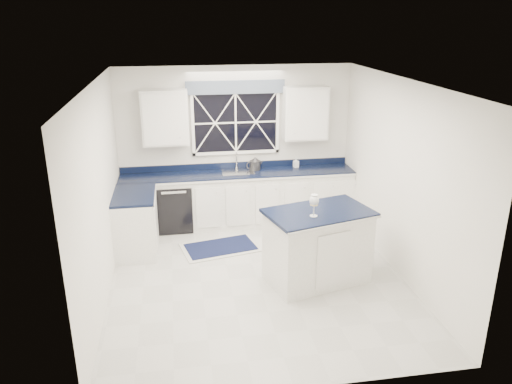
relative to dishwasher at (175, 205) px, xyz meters
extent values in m
plane|color=#B7B6B2|center=(1.10, -1.95, -0.41)|extent=(4.50, 4.50, 0.00)
cube|color=silver|center=(1.10, 0.30, 0.94)|extent=(4.00, 0.10, 2.70)
cube|color=white|center=(1.10, 0.00, 0.04)|extent=(3.98, 0.60, 0.90)
cube|color=white|center=(-0.60, -0.80, 0.04)|extent=(0.60, 1.00, 0.90)
cube|color=black|center=(1.10, 0.00, 0.51)|extent=(3.98, 0.64, 0.04)
cube|color=black|center=(0.00, 0.00, 0.00)|extent=(0.60, 0.58, 0.82)
cube|color=black|center=(1.10, 0.27, 1.34)|extent=(1.40, 0.02, 1.00)
cube|color=slate|center=(1.10, 0.21, 1.94)|extent=(1.65, 0.04, 0.22)
cube|color=white|center=(-0.07, 0.13, 1.49)|extent=(0.75, 0.34, 0.90)
cube|color=white|center=(2.28, 0.13, 1.49)|extent=(0.75, 0.34, 0.90)
cylinder|color=silver|center=(1.10, 0.22, 0.55)|extent=(0.05, 0.05, 0.04)
cylinder|color=silver|center=(1.10, 0.22, 0.69)|extent=(0.02, 0.02, 0.28)
cylinder|color=silver|center=(1.10, 0.13, 0.82)|extent=(0.02, 0.18, 0.02)
cube|color=white|center=(1.90, -2.14, 0.08)|extent=(1.46, 1.08, 0.98)
cube|color=black|center=(1.90, -2.14, 0.59)|extent=(1.54, 1.16, 0.04)
cube|color=#B6B6B1|center=(0.69, -0.93, -0.40)|extent=(1.32, 0.96, 0.01)
cube|color=#101537|center=(0.69, -0.93, -0.39)|extent=(1.16, 0.80, 0.01)
cylinder|color=#313134|center=(1.41, 0.12, 0.61)|extent=(0.23, 0.23, 0.16)
cone|color=#313134|center=(1.41, 0.12, 0.72)|extent=(0.19, 0.19, 0.07)
torus|color=#313134|center=(1.31, 0.10, 0.62)|extent=(0.13, 0.05, 0.13)
cylinder|color=#313134|center=(1.52, 0.15, 0.63)|extent=(0.08, 0.04, 0.10)
cylinder|color=silver|center=(1.78, -2.30, 0.62)|extent=(0.10, 0.10, 0.01)
cylinder|color=silver|center=(1.78, -2.30, 0.70)|extent=(0.02, 0.02, 0.16)
ellipsoid|color=silver|center=(1.78, -2.30, 0.83)|extent=(0.13, 0.13, 0.16)
cylinder|color=#DEC376|center=(1.78, -2.30, 0.81)|extent=(0.10, 0.10, 0.07)
imported|color=silver|center=(2.14, 0.14, 0.62)|extent=(0.10, 0.10, 0.17)
camera|label=1|loc=(0.08, -8.05, 3.08)|focal=35.00mm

